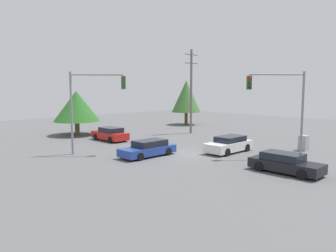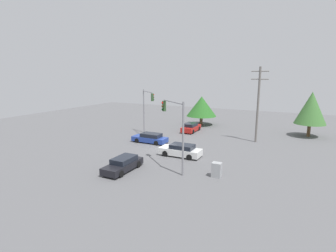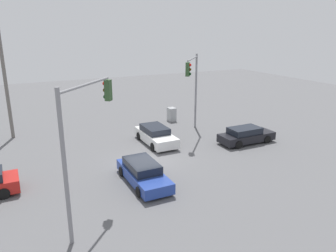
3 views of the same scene
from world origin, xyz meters
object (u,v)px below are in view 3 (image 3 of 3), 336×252
(traffic_signal_main, at_px, (84,129))
(sedan_white, at_px, (156,135))
(sedan_dark, at_px, (246,135))
(traffic_signal_cross, at_px, (193,80))
(electrical_cabinet, at_px, (172,114))
(sedan_blue, at_px, (143,173))

(traffic_signal_main, bearing_deg, sedan_white, 1.82)
(sedan_dark, bearing_deg, traffic_signal_cross, -149.26)
(electrical_cabinet, bearing_deg, sedan_blue, 146.05)
(sedan_blue, bearing_deg, electrical_cabinet, -123.95)
(sedan_blue, relative_size, traffic_signal_cross, 0.71)
(sedan_dark, height_order, traffic_signal_cross, traffic_signal_cross)
(sedan_white, height_order, electrical_cabinet, sedan_white)
(sedan_white, bearing_deg, sedan_blue, 59.66)
(sedan_dark, xyz_separation_m, sedan_blue, (-2.94, 10.06, -0.00))
(electrical_cabinet, bearing_deg, traffic_signal_cross, 178.86)
(sedan_white, bearing_deg, traffic_signal_cross, -164.21)
(sedan_blue, xyz_separation_m, traffic_signal_main, (-2.71, 3.81, 4.02))
(sedan_blue, xyz_separation_m, electrical_cabinet, (11.34, -7.63, 0.04))
(traffic_signal_main, bearing_deg, sedan_dark, -25.99)
(sedan_dark, relative_size, electrical_cabinet, 3.44)
(sedan_white, xyz_separation_m, electrical_cabinet, (5.31, -4.10, -0.00))
(traffic_signal_cross, height_order, electrical_cabinet, traffic_signal_cross)
(sedan_blue, relative_size, electrical_cabinet, 3.58)
(traffic_signal_main, relative_size, electrical_cabinet, 5.08)
(sedan_dark, distance_m, traffic_signal_cross, 6.34)
(sedan_white, distance_m, electrical_cabinet, 6.71)
(sedan_white, distance_m, sedan_dark, 7.23)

